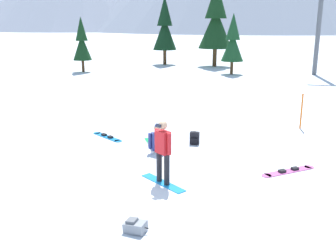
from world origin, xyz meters
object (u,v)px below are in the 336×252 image
(pine_tree_slender, at_px, (165,27))
(pine_tree_twin, at_px, (82,42))
(pine_tree_tall, at_px, (233,41))
(pine_tree_broad, at_px, (216,21))
(backpack_black, at_px, (195,138))
(backpack_grey, at_px, (135,226))
(loose_snowboard_far_spare, at_px, (107,137))
(trail_marker_pole, at_px, (301,111))
(loose_snowboard_near_left, at_px, (288,171))
(snowboarder_foreground, at_px, (163,151))
(snowboarder_midground, at_px, (157,141))

(pine_tree_slender, xyz_separation_m, pine_tree_twin, (-5.27, -7.20, -1.07))
(pine_tree_tall, bearing_deg, pine_tree_broad, 111.62)
(backpack_black, bearing_deg, backpack_grey, -91.40)
(loose_snowboard_far_spare, xyz_separation_m, trail_marker_pole, (7.13, 3.04, 0.69))
(loose_snowboard_near_left, relative_size, pine_tree_twin, 0.36)
(pine_tree_twin, bearing_deg, backpack_grey, -62.20)
(loose_snowboard_far_spare, xyz_separation_m, backpack_grey, (3.18, -6.24, 0.10))
(snowboarder_foreground, relative_size, backpack_black, 3.71)
(trail_marker_pole, bearing_deg, pine_tree_tall, 104.61)
(loose_snowboard_near_left, distance_m, pine_tree_slender, 28.80)
(snowboarder_midground, relative_size, pine_tree_tall, 0.37)
(trail_marker_pole, bearing_deg, backpack_grey, -113.08)
(backpack_grey, bearing_deg, snowboarder_foreground, 91.40)
(loose_snowboard_far_spare, xyz_separation_m, backpack_black, (3.33, -0.05, 0.19))
(backpack_black, xyz_separation_m, pine_tree_slender, (-7.35, 24.66, 3.33))
(pine_tree_broad, bearing_deg, backpack_grey, -85.77)
(pine_tree_slender, xyz_separation_m, pine_tree_broad, (4.96, -0.49, 0.65))
(pine_tree_twin, bearing_deg, pine_tree_broad, 33.27)
(snowboarder_midground, distance_m, pine_tree_broad, 25.55)
(snowboarder_foreground, relative_size, loose_snowboard_near_left, 1.08)
(pine_tree_slender, relative_size, pine_tree_twin, 1.43)
(snowboarder_foreground, relative_size, pine_tree_broad, 0.23)
(loose_snowboard_far_spare, bearing_deg, pine_tree_slender, 99.28)
(loose_snowboard_far_spare, distance_m, backpack_black, 3.34)
(snowboarder_foreground, bearing_deg, loose_snowboard_far_spare, 130.28)
(loose_snowboard_far_spare, bearing_deg, trail_marker_pole, 23.06)
(loose_snowboard_far_spare, relative_size, pine_tree_broad, 0.20)
(trail_marker_pole, height_order, pine_tree_twin, pine_tree_twin)
(loose_snowboard_far_spare, xyz_separation_m, pine_tree_slender, (-4.02, 24.61, 3.53))
(backpack_black, xyz_separation_m, pine_tree_twin, (-12.62, 17.46, 2.26))
(pine_tree_twin, bearing_deg, snowboarder_midground, -58.11)
(backpack_grey, relative_size, pine_tree_tall, 0.11)
(snowboarder_foreground, xyz_separation_m, trail_marker_pole, (4.02, 6.72, -0.21))
(loose_snowboard_near_left, bearing_deg, trail_marker_pole, 82.25)
(backpack_black, relative_size, pine_tree_twin, 0.10)
(backpack_grey, xyz_separation_m, pine_tree_slender, (-7.20, 30.85, 3.42))
(backpack_grey, height_order, pine_tree_twin, pine_tree_twin)
(backpack_grey, bearing_deg, pine_tree_broad, 94.23)
(trail_marker_pole, relative_size, pine_tree_slender, 0.22)
(pine_tree_slender, bearing_deg, pine_tree_twin, -126.18)
(trail_marker_pole, distance_m, pine_tree_tall, 16.57)
(loose_snowboard_near_left, xyz_separation_m, trail_marker_pole, (0.68, 5.02, 0.69))
(loose_snowboard_near_left, height_order, backpack_grey, backpack_grey)
(snowboarder_midground, bearing_deg, snowboarder_foreground, -70.95)
(snowboarder_midground, relative_size, pine_tree_broad, 0.23)
(snowboarder_midground, distance_m, pine_tree_slender, 26.67)
(loose_snowboard_far_spare, bearing_deg, pine_tree_twin, 118.08)
(snowboarder_midground, relative_size, backpack_black, 3.73)
(backpack_black, xyz_separation_m, trail_marker_pole, (3.80, 3.09, 0.50))
(loose_snowboard_near_left, height_order, pine_tree_twin, pine_tree_twin)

